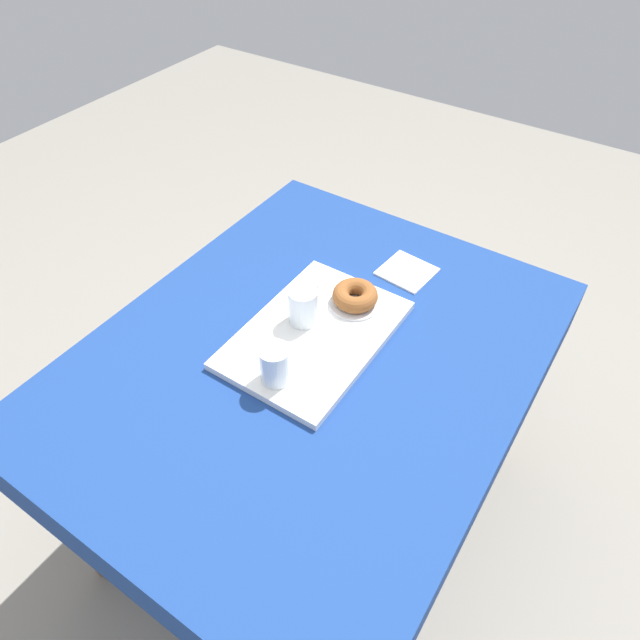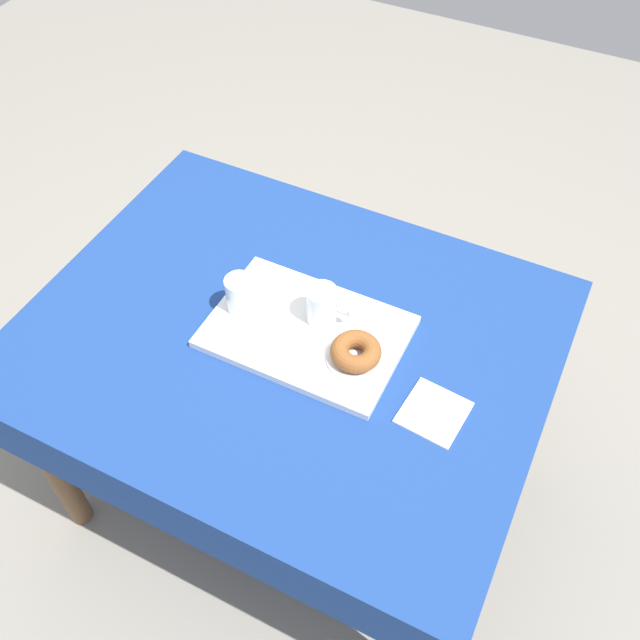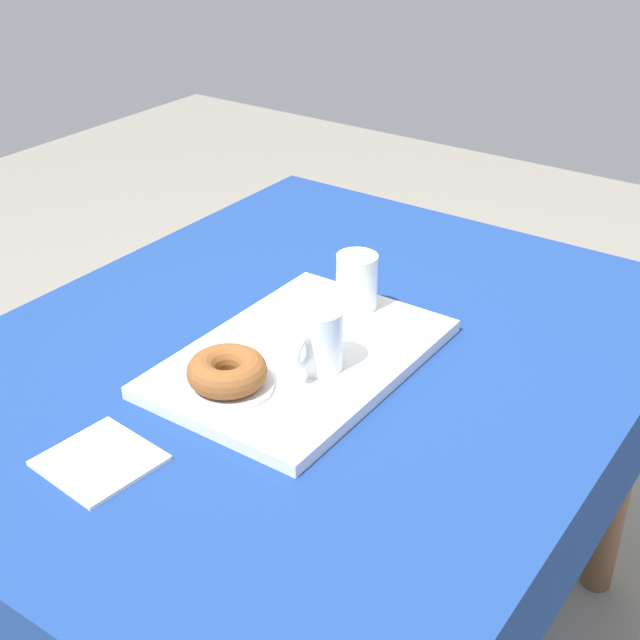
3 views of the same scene
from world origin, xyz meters
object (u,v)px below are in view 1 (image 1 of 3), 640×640
at_px(dining_table, 311,378).
at_px(water_glass_near, 275,366).
at_px(serving_tray, 315,334).
at_px(tea_mug_left, 304,306).
at_px(paper_napkin, 407,272).
at_px(donut_plate_left, 355,303).
at_px(sugar_donut_left, 355,295).

relative_size(dining_table, water_glass_near, 12.98).
bearing_deg(dining_table, serving_tray, 21.20).
relative_size(dining_table, serving_tray, 2.71).
relative_size(serving_tray, tea_mug_left, 4.09).
distance_m(tea_mug_left, paper_napkin, 0.35).
relative_size(water_glass_near, donut_plate_left, 0.71).
relative_size(serving_tray, water_glass_near, 4.80).
distance_m(serving_tray, tea_mug_left, 0.07).
bearing_deg(tea_mug_left, water_glass_near, -163.79).
bearing_deg(paper_napkin, water_glass_near, 172.92).
height_order(dining_table, sugar_donut_left, sugar_donut_left).
xyz_separation_m(dining_table, sugar_donut_left, (0.18, -0.01, 0.15)).
relative_size(dining_table, sugar_donut_left, 10.62).
bearing_deg(sugar_donut_left, serving_tray, 168.13).
distance_m(donut_plate_left, paper_napkin, 0.21).
distance_m(serving_tray, water_glass_near, 0.18).
distance_m(tea_mug_left, sugar_donut_left, 0.14).
bearing_deg(dining_table, paper_napkin, -8.16).
distance_m(tea_mug_left, donut_plate_left, 0.15).
distance_m(sugar_donut_left, paper_napkin, 0.22).
distance_m(water_glass_near, donut_plate_left, 0.31).
xyz_separation_m(water_glass_near, donut_plate_left, (0.31, -0.02, -0.04)).
distance_m(dining_table, tea_mug_left, 0.19).
relative_size(tea_mug_left, donut_plate_left, 0.83).
distance_m(water_glass_near, paper_napkin, 0.52).
height_order(serving_tray, water_glass_near, water_glass_near).
distance_m(water_glass_near, sugar_donut_left, 0.31).
bearing_deg(sugar_donut_left, paper_napkin, -12.07).
bearing_deg(dining_table, water_glass_near, 176.34).
bearing_deg(water_glass_near, donut_plate_left, -3.66).
xyz_separation_m(serving_tray, donut_plate_left, (0.14, -0.03, 0.01)).
xyz_separation_m(dining_table, donut_plate_left, (0.18, -0.01, 0.12)).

